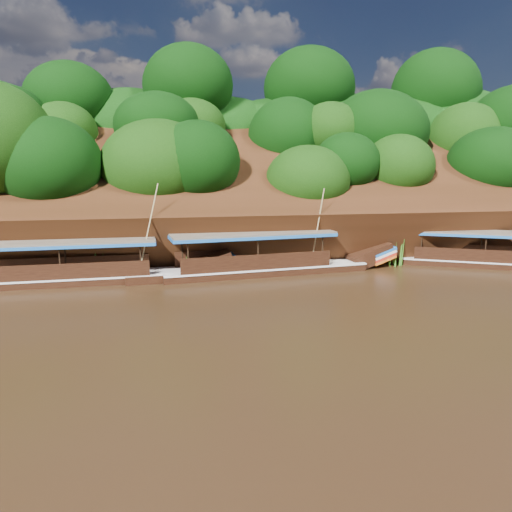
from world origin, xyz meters
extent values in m
plane|color=black|center=(0.00, 0.00, 0.00)|extent=(160.00, 160.00, 0.00)
cube|color=#321A0B|center=(0.00, 16.00, 3.50)|extent=(120.00, 16.12, 13.64)
cube|color=#321A0B|center=(0.00, 26.00, 0.00)|extent=(120.00, 24.00, 12.00)
ellipsoid|color=#0A3A09|center=(-6.00, 15.00, 3.50)|extent=(18.00, 8.00, 6.40)
ellipsoid|color=#0A3A09|center=(0.00, 23.00, 9.20)|extent=(24.00, 11.00, 8.40)
cube|color=black|center=(13.99, 7.62, 0.00)|extent=(11.97, 7.51, 0.87)
cube|color=silver|center=(13.99, 7.62, 0.42)|extent=(12.00, 7.57, 0.10)
cube|color=brown|center=(13.30, 7.97, 2.33)|extent=(9.73, 6.58, 0.12)
cube|color=#1B60B3|center=(13.30, 7.97, 2.21)|extent=(9.73, 6.58, 0.17)
cube|color=black|center=(-1.78, 8.39, 0.00)|extent=(13.33, 3.94, 0.99)
cube|color=silver|center=(-1.78, 8.39, 0.47)|extent=(13.34, 4.02, 0.11)
cube|color=black|center=(5.56, 9.26, 0.77)|extent=(3.31, 2.16, 1.85)
cube|color=#1B60B3|center=(6.38, 9.36, 1.09)|extent=(1.83, 2.06, 0.67)
cube|color=red|center=(6.38, 9.36, 0.72)|extent=(1.83, 2.06, 0.67)
cube|color=brown|center=(-2.59, 8.29, 2.64)|extent=(10.54, 3.97, 0.13)
cube|color=#1B60B3|center=(-2.59, 8.29, 2.51)|extent=(10.54, 3.97, 0.20)
cylinder|color=tan|center=(1.56, 8.12, 2.96)|extent=(0.66, 0.61, 4.89)
cube|color=black|center=(-13.05, 7.91, 0.00)|extent=(13.62, 2.79, 0.92)
cube|color=silver|center=(-13.05, 7.91, 0.44)|extent=(13.63, 2.86, 0.10)
cube|color=black|center=(-5.44, 8.21, 0.72)|extent=(3.25, 1.82, 1.82)
cube|color=#1B60B3|center=(-4.59, 8.24, 1.03)|extent=(1.73, 1.82, 0.68)
cube|color=red|center=(-4.59, 8.24, 0.68)|extent=(1.73, 1.82, 0.68)
cube|color=brown|center=(-13.90, 7.88, 2.47)|extent=(10.70, 3.01, 0.12)
cube|color=#1B60B3|center=(-13.90, 7.88, 2.35)|extent=(10.70, 3.01, 0.18)
cylinder|color=tan|center=(-8.94, 7.87, 3.17)|extent=(1.34, 0.87, 5.22)
cone|color=#38711C|center=(-12.36, 9.41, 0.98)|extent=(1.50, 1.50, 1.96)
cone|color=#38711C|center=(-6.53, 9.26, 0.73)|extent=(1.50, 1.50, 1.46)
cone|color=#38711C|center=(0.73, 9.60, 0.72)|extent=(1.50, 1.50, 1.45)
cone|color=#38711C|center=(7.69, 9.28, 1.12)|extent=(1.50, 1.50, 2.25)
cone|color=#38711C|center=(12.95, 9.75, 0.71)|extent=(1.50, 1.50, 1.41)
camera|label=1|loc=(-8.02, -22.10, 6.98)|focal=35.00mm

